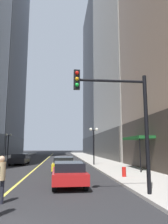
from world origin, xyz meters
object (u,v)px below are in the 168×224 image
(car_yellow, at_px, (64,164))
(car_black, at_px, (20,159))
(pedestrian_in_tan_trench, at_px, (1,175))
(street_lamp_right_mid, at_px, (94,138))
(traffic_light_near_right, at_px, (124,112))
(street_lamp_left_far, at_px, (8,141))
(car_red, at_px, (69,173))
(fire_hydrant_right, at_px, (124,173))

(car_yellow, xyz_separation_m, car_black, (-5.33, 9.00, 0.00))
(pedestrian_in_tan_trench, xyz_separation_m, street_lamp_right_mid, (6.19, 16.58, 2.19))
(car_black, height_order, traffic_light_near_right, traffic_light_near_right)
(pedestrian_in_tan_trench, height_order, street_lamp_right_mid, street_lamp_right_mid)
(traffic_light_near_right, relative_size, street_lamp_left_far, 1.28)
(car_yellow, distance_m, pedestrian_in_tan_trench, 10.55)
(traffic_light_near_right, bearing_deg, car_black, 112.77)
(car_yellow, distance_m, car_black, 10.46)
(car_black, distance_m, street_lamp_left_far, 11.21)
(pedestrian_in_tan_trench, distance_m, traffic_light_near_right, 5.81)
(car_yellow, bearing_deg, car_red, -88.27)
(traffic_light_near_right, distance_m, street_lamp_left_far, 31.29)
(street_lamp_right_mid, height_order, fire_hydrant_right, street_lamp_right_mid)
(street_lamp_left_far, bearing_deg, pedestrian_in_tan_trench, -77.34)
(car_black, bearing_deg, traffic_light_near_right, -67.23)
(street_lamp_right_mid, bearing_deg, street_lamp_left_far, 134.87)
(street_lamp_left_far, bearing_deg, street_lamp_right_mid, -45.13)
(car_black, height_order, street_lamp_left_far, street_lamp_left_far)
(car_yellow, height_order, car_black, same)
(pedestrian_in_tan_trench, bearing_deg, fire_hydrant_right, 41.90)
(car_red, height_order, street_lamp_left_far, street_lamp_left_far)
(car_black, height_order, pedestrian_in_tan_trench, pedestrian_in_tan_trench)
(car_yellow, distance_m, fire_hydrant_right, 5.89)
(car_yellow, bearing_deg, traffic_light_near_right, -75.36)
(pedestrian_in_tan_trench, xyz_separation_m, fire_hydrant_right, (6.69, 6.00, -0.67))
(pedestrian_in_tan_trench, xyz_separation_m, traffic_light_near_right, (5.14, 0.44, 2.67))
(car_yellow, bearing_deg, pedestrian_in_tan_trench, -104.20)
(street_lamp_left_far, relative_size, street_lamp_right_mid, 1.00)
(pedestrian_in_tan_trench, distance_m, street_lamp_right_mid, 17.83)
(car_black, bearing_deg, car_red, -70.40)
(car_yellow, distance_m, street_lamp_right_mid, 7.74)
(street_lamp_right_mid, bearing_deg, pedestrian_in_tan_trench, -110.48)
(car_red, xyz_separation_m, street_lamp_right_mid, (3.41, 12.87, 2.54))
(car_red, relative_size, street_lamp_left_far, 1.02)
(traffic_light_near_right, bearing_deg, street_lamp_right_mid, 86.28)
(car_black, distance_m, fire_hydrant_right, 16.24)
(traffic_light_near_right, distance_m, fire_hydrant_right, 6.67)
(pedestrian_in_tan_trench, distance_m, fire_hydrant_right, 9.01)
(traffic_light_near_right, bearing_deg, street_lamp_left_far, 112.06)
(pedestrian_in_tan_trench, bearing_deg, street_lamp_right_mid, 69.52)
(street_lamp_left_far, distance_m, fire_hydrant_right, 27.09)
(car_red, xyz_separation_m, street_lamp_left_far, (-9.39, 25.73, 2.54))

